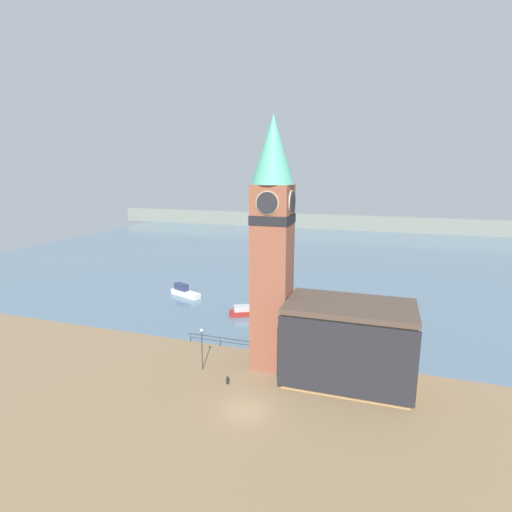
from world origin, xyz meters
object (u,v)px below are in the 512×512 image
Objects in this scene: boat_near at (248,311)px; lamp_post at (202,342)px; boat_far at (185,292)px; clock_tower at (273,239)px; pier_building at (348,343)px; mooring_bollard_near at (228,380)px.

lamp_post is (0.72, -16.30, 2.50)m from boat_near.
lamp_post reaches higher than boat_far.
boat_far is 1.33× the size of lamp_post.
boat_far is at bearing 130.03° from boat_near.
lamp_post is at bearing -153.93° from clock_tower.
lamp_post reaches higher than boat_near.
lamp_post is at bearing -115.29° from boat_near.
pier_building is 20.89m from boat_near.
mooring_bollard_near is at bearing -27.62° from lamp_post.
clock_tower is 4.31× the size of boat_near.
mooring_bollard_near is at bearing -104.68° from boat_near.
pier_building is 15.59× the size of mooring_bollard_near.
clock_tower is 19.71m from boat_near.
mooring_bollard_near is at bearing -32.17° from boat_far.
boat_near reaches higher than mooring_bollard_near.
boat_far reaches higher than mooring_bollard_near.
boat_near is (-7.16, 13.15, -12.82)m from clock_tower.
pier_building is at bearing -71.22° from boat_near.
pier_building is at bearing -13.16° from boat_far.
pier_building is 11.99m from mooring_bollard_near.
clock_tower is 12.28m from pier_building.
mooring_bollard_near is 4.75m from lamp_post.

